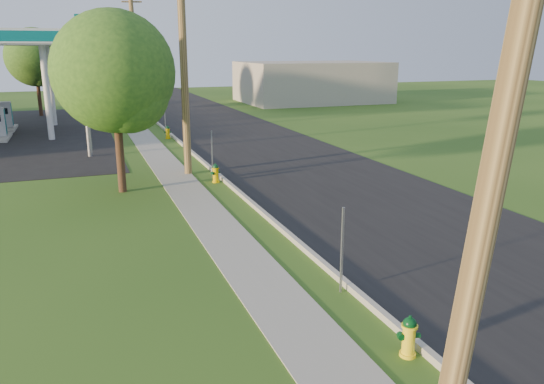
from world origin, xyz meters
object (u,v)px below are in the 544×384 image
object	(u,v)px
utility_pole_far	(135,56)
hydrant_mid	(216,173)
tree_verge	(117,77)
tree_lot	(36,60)
hydrant_far	(168,132)
price_pylon	(81,46)
fuel_pump_se	(5,119)
utility_pole_near	(508,98)
hydrant_near	(409,336)
utility_pole_mid	(183,58)

from	to	relation	value
utility_pole_far	hydrant_mid	xyz separation A→B (m)	(0.74, -19.94, -4.41)
tree_verge	utility_pole_far	bearing A→B (deg)	81.88
tree_lot	hydrant_mid	distance (m)	27.85
hydrant_far	price_pylon	bearing A→B (deg)	-137.87
hydrant_mid	tree_verge	bearing A→B (deg)	-176.28
fuel_pump_se	tree_lot	distance (m)	8.61
utility_pole_near	hydrant_mid	distance (m)	16.67
utility_pole_far	hydrant_near	bearing A→B (deg)	-88.66
tree_verge	utility_pole_mid	bearing A→B (deg)	37.09
hydrant_mid	utility_pole_far	bearing A→B (deg)	92.14
utility_pole_mid	price_pylon	bearing A→B (deg)	125.34
hydrant_near	utility_pole_near	bearing A→B (deg)	-107.51
utility_pole_near	hydrant_near	xyz separation A→B (m)	(0.78, 2.48, -4.41)
fuel_pump_se	tree_verge	world-z (taller)	tree_verge
utility_pole_near	hydrant_near	bearing A→B (deg)	72.49
fuel_pump_se	hydrant_near	xyz separation A→B (m)	(9.68, -32.52, -0.33)
tree_verge	utility_pole_near	bearing A→B (deg)	-79.69
utility_pole_near	tree_verge	world-z (taller)	utility_pole_near
utility_pole_mid	hydrant_mid	bearing A→B (deg)	-69.03
utility_pole_near	utility_pole_far	world-z (taller)	utility_pole_far
utility_pole_far	hydrant_far	bearing A→B (deg)	-84.98
tree_lot	hydrant_mid	size ratio (longest dim) A/B	8.66
price_pylon	tree_lot	distance (m)	19.28
price_pylon	hydrant_mid	size ratio (longest dim) A/B	8.54
utility_pole_near	hydrant_near	distance (m)	5.12
price_pylon	hydrant_far	size ratio (longest dim) A/B	8.49
fuel_pump_se	tree_lot	xyz separation A→B (m)	(1.93, 7.51, 3.75)
tree_verge	hydrant_far	xyz separation A→B (m)	(3.61, 11.86, -3.93)
fuel_pump_se	utility_pole_mid	bearing A→B (deg)	-62.37
utility_pole_far	hydrant_far	world-z (taller)	utility_pole_far
utility_pole_near	hydrant_mid	world-z (taller)	utility_pole_near
utility_pole_near	tree_lot	distance (m)	43.08
fuel_pump_se	hydrant_mid	distance (m)	21.26
price_pylon	tree_verge	bearing A→B (deg)	-82.42
utility_pole_near	utility_pole_far	distance (m)	36.00
utility_pole_near	fuel_pump_se	size ratio (longest dim) A/B	2.96
fuel_pump_se	hydrant_far	bearing A→B (deg)	-37.21
utility_pole_near	utility_pole_mid	size ratio (longest dim) A/B	0.97
tree_verge	hydrant_far	bearing A→B (deg)	73.08
utility_pole_near	tree_verge	xyz separation A→B (m)	(-2.88, 15.82, -0.47)
utility_pole_mid	hydrant_near	distance (m)	16.20
utility_pole_far	hydrant_far	xyz separation A→B (m)	(0.73, -8.31, -4.41)
utility_pole_near	fuel_pump_se	world-z (taller)	utility_pole_near
utility_pole_mid	price_pylon	world-z (taller)	utility_pole_mid
tree_lot	hydrant_mid	xyz separation A→B (m)	(7.71, -26.45, -4.08)
tree_lot	hydrant_near	world-z (taller)	tree_lot
hydrant_far	utility_pole_far	bearing A→B (deg)	95.02
utility_pole_far	fuel_pump_se	world-z (taller)	utility_pole_far
utility_pole_near	price_pylon	world-z (taller)	utility_pole_near
hydrant_near	utility_pole_far	bearing A→B (deg)	91.34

